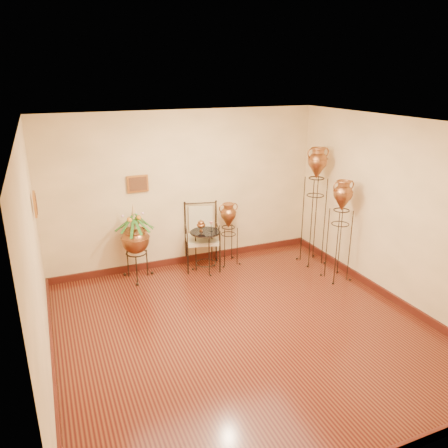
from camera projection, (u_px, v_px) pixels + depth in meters
name	position (u px, v px, depth m)	size (l,w,h in m)	color
ground	(243.00, 329.00, 6.08)	(5.00, 5.00, 0.00)	#5F2B16
room_shell	(245.00, 210.00, 5.52)	(5.02, 5.02, 2.81)	#FFDFA4
amphora_tall	(315.00, 205.00, 7.89)	(0.55, 0.55, 2.18)	black
amphora_mid	(340.00, 230.00, 7.29)	(0.42, 0.42, 1.76)	black
amphora_short	(228.00, 233.00, 8.02)	(0.39, 0.39, 1.18)	black
planter_urn	(135.00, 237.00, 7.33)	(0.89, 0.89, 1.38)	black
armchair	(202.00, 237.00, 7.83)	(0.79, 0.76, 1.17)	black
side_table	(206.00, 250.00, 7.74)	(0.65, 0.65, 0.96)	black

